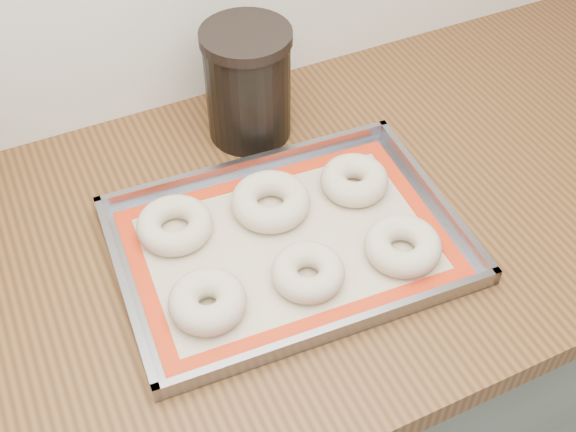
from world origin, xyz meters
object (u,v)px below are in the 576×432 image
bagel_front_right (403,246)px  bagel_back_left (175,225)px  baking_tray (288,243)px  canister_right (248,84)px  bagel_back_right (354,180)px  bagel_front_left (208,301)px  bagel_back_mid (271,201)px  bagel_front_mid (308,272)px

bagel_front_right → bagel_back_left: size_ratio=0.98×
baking_tray → canister_right: size_ratio=2.62×
bagel_back_left → canister_right: (0.18, 0.16, 0.07)m
bagel_back_right → bagel_back_left: bearing=173.8°
bagel_front_right → bagel_back_right: size_ratio=1.04×
bagel_front_left → bagel_back_mid: bearing=41.4°
baking_tray → bagel_front_left: 0.15m
bagel_back_mid → canister_right: 0.20m
bagel_front_left → bagel_back_mid: (0.14, 0.13, -0.00)m
bagel_front_left → bagel_back_mid: same height
baking_tray → bagel_back_right: 0.14m
bagel_front_mid → canister_right: 0.33m
bagel_back_right → bagel_front_right: bearing=-91.1°
bagel_front_mid → bagel_back_mid: 0.14m
bagel_back_left → canister_right: bearing=41.9°
canister_right → bagel_back_left: bearing=-138.1°
bagel_back_mid → bagel_front_left: bearing=-138.6°
bagel_front_mid → bagel_back_left: (-0.13, 0.15, -0.00)m
bagel_back_mid → canister_right: bearing=75.9°
baking_tray → bagel_front_mid: size_ratio=5.00×
bagel_front_right → bagel_back_right: bearing=88.9°
bagel_front_mid → bagel_back_left: 0.20m
bagel_front_right → bagel_back_right: bagel_back_right is taller
bagel_front_mid → bagel_front_right: size_ratio=0.93×
bagel_front_mid → bagel_back_right: 0.18m
bagel_front_left → canister_right: 0.36m
baking_tray → bagel_back_mid: (0.00, 0.07, 0.02)m
bagel_front_mid → bagel_front_left: bearing=175.6°
bagel_front_left → bagel_back_right: (0.27, 0.11, -0.00)m
bagel_back_left → bagel_back_mid: bagel_back_mid is taller
bagel_front_mid → bagel_back_mid: bearing=86.3°
bagel_back_mid → canister_right: canister_right is taller
bagel_front_mid → bagel_back_right: size_ratio=0.97×
bagel_front_right → canister_right: bearing=103.7°
bagel_front_left → bagel_front_right: 0.27m
bagel_front_mid → canister_right: (0.05, 0.32, 0.07)m
bagel_back_left → bagel_back_mid: size_ratio=0.93×
bagel_front_mid → bagel_back_mid: (0.01, 0.14, 0.00)m
baking_tray → bagel_back_mid: 0.07m
baking_tray → bagel_back_right: bagel_back_right is taller
bagel_front_mid → bagel_front_right: bagel_front_right is taller
bagel_back_left → bagel_back_mid: (0.14, -0.02, 0.00)m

